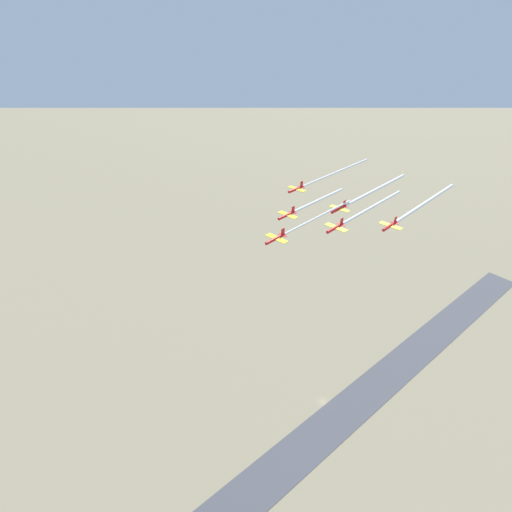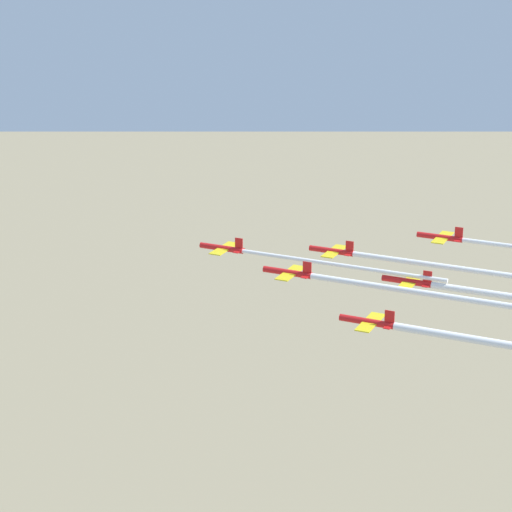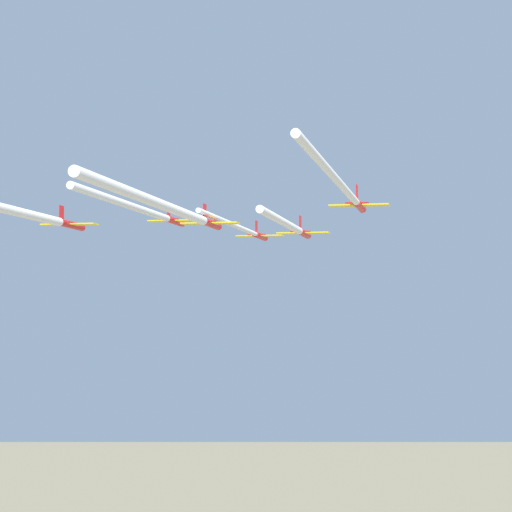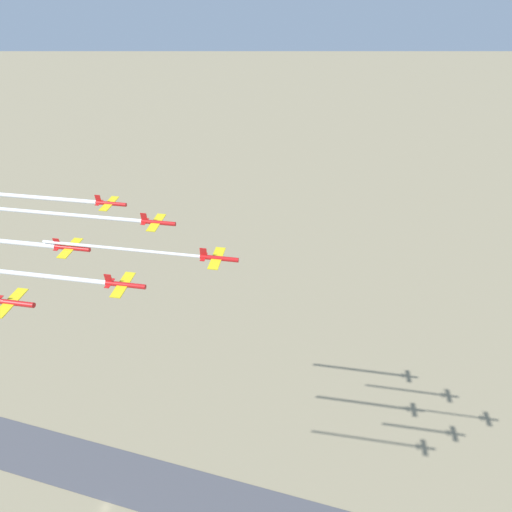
# 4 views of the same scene
# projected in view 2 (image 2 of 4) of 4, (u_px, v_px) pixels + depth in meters

# --- Properties ---
(jet_0) EXTENTS (8.91, 8.55, 2.98)m
(jet_0) POSITION_uv_depth(u_px,v_px,m) (223.00, 248.00, 187.41)
(jet_0) COLOR red
(jet_1) EXTENTS (8.91, 8.55, 2.98)m
(jet_1) POSITION_uv_depth(u_px,v_px,m) (289.00, 272.00, 170.64)
(jet_1) COLOR red
(jet_2) EXTENTS (8.91, 8.55, 2.98)m
(jet_2) POSITION_uv_depth(u_px,v_px,m) (333.00, 251.00, 189.67)
(jet_2) COLOR red
(jet_3) EXTENTS (8.91, 8.55, 2.98)m
(jet_3) POSITION_uv_depth(u_px,v_px,m) (369.00, 322.00, 154.89)
(jet_3) COLOR red
(jet_4) EXTENTS (8.91, 8.55, 2.98)m
(jet_4) POSITION_uv_depth(u_px,v_px,m) (409.00, 281.00, 173.25)
(jet_4) COLOR red
(jet_5) EXTENTS (8.91, 8.55, 2.98)m
(jet_5) POSITION_uv_depth(u_px,v_px,m) (441.00, 237.00, 190.88)
(jet_5) COLOR red
(smoke_trail_0) EXTENTS (38.43, 7.44, 0.74)m
(smoke_trail_0) POSITION_uv_depth(u_px,v_px,m) (341.00, 265.00, 177.97)
(smoke_trail_0) COLOR white
(smoke_trail_1) EXTENTS (39.82, 7.96, 1.02)m
(smoke_trail_1) POSITION_uv_depth(u_px,v_px,m) (427.00, 294.00, 160.93)
(smoke_trail_1) COLOR white
(smoke_trail_2) EXTENTS (30.96, 6.43, 1.05)m
(smoke_trail_2) POSITION_uv_depth(u_px,v_px,m) (434.00, 265.00, 181.77)
(smoke_trail_2) COLOR white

